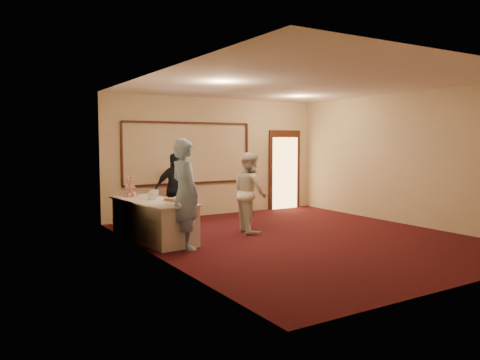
% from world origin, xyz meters
% --- Properties ---
extents(floor, '(7.00, 7.00, 0.00)m').
position_xyz_m(floor, '(0.00, 0.00, 0.00)').
color(floor, black).
rests_on(floor, ground).
extents(room_walls, '(6.04, 7.04, 3.02)m').
position_xyz_m(room_walls, '(0.00, 0.00, 2.03)').
color(room_walls, beige).
rests_on(room_walls, floor).
extents(wall_molding, '(3.45, 0.04, 1.55)m').
position_xyz_m(wall_molding, '(-0.80, 3.47, 1.60)').
color(wall_molding, '#381B10').
rests_on(wall_molding, room_walls).
extents(doorway, '(1.05, 0.07, 2.20)m').
position_xyz_m(doorway, '(2.15, 3.45, 1.08)').
color(doorway, '#381B10').
rests_on(doorway, floor).
extents(buffet_table, '(1.10, 2.32, 0.77)m').
position_xyz_m(buffet_table, '(-2.57, 1.33, 0.39)').
color(buffet_table, silver).
rests_on(buffet_table, floor).
extents(pavlova_tray, '(0.46, 0.54, 0.19)m').
position_xyz_m(pavlova_tray, '(-2.38, 0.44, 0.85)').
color(pavlova_tray, silver).
rests_on(pavlova_tray, buffet_table).
extents(cupcake_stand, '(0.32, 0.32, 0.46)m').
position_xyz_m(cupcake_stand, '(-2.73, 2.19, 0.94)').
color(cupcake_stand, '#D95277').
rests_on(cupcake_stand, buffet_table).
extents(plate_stack_a, '(0.17, 0.17, 0.15)m').
position_xyz_m(plate_stack_a, '(-2.55, 1.40, 0.84)').
color(plate_stack_a, white).
rests_on(plate_stack_a, buffet_table).
extents(plate_stack_b, '(0.18, 0.18, 0.15)m').
position_xyz_m(plate_stack_b, '(-2.38, 1.76, 0.84)').
color(plate_stack_b, white).
rests_on(plate_stack_b, buffet_table).
extents(tart, '(0.30, 0.30, 0.06)m').
position_xyz_m(tart, '(-2.34, 1.02, 0.80)').
color(tart, white).
rests_on(tart, buffet_table).
extents(man, '(0.52, 0.74, 1.95)m').
position_xyz_m(man, '(-2.36, 0.34, 0.98)').
color(man, '#7AA0CD').
rests_on(man, floor).
extents(woman, '(0.76, 0.91, 1.68)m').
position_xyz_m(woman, '(-0.56, 1.01, 0.84)').
color(woman, silver).
rests_on(woman, floor).
extents(guest, '(1.02, 0.58, 1.63)m').
position_xyz_m(guest, '(-1.50, 2.69, 0.81)').
color(guest, black).
rests_on(guest, floor).
extents(camera_flash, '(0.08, 0.06, 0.05)m').
position_xyz_m(camera_flash, '(-1.30, 2.52, 1.27)').
color(camera_flash, white).
rests_on(camera_flash, guest).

